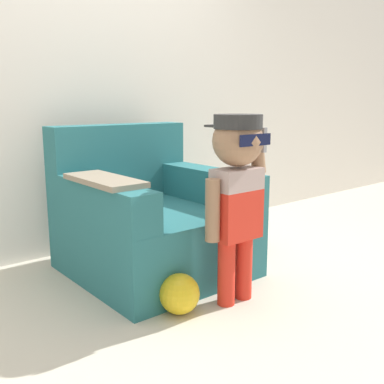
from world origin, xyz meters
name	(u,v)px	position (x,y,z in m)	size (l,w,h in m)	color
ground_plane	(151,279)	(0.00, 0.00, 0.00)	(10.00, 10.00, 0.00)	beige
wall_back	(80,68)	(0.00, 0.83, 1.30)	(10.00, 0.05, 2.60)	silver
armchair	(150,221)	(0.10, 0.15, 0.32)	(0.99, 1.02, 0.92)	#286B70
person_child	(237,180)	(0.18, -0.54, 0.67)	(0.41, 0.31, 1.01)	red
side_table	(238,216)	(0.81, 0.05, 0.26)	(0.32, 0.32, 0.42)	#333333
toy_ball	(179,294)	(-0.14, -0.47, 0.11)	(0.21, 0.21, 0.21)	yellow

